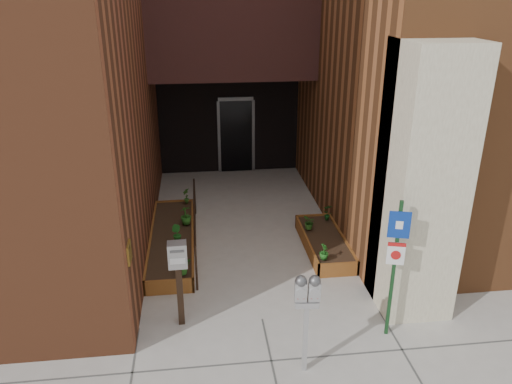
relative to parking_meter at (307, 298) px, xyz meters
name	(u,v)px	position (x,y,z in m)	size (l,w,h in m)	color
ground	(262,319)	(-0.44, 1.22, -1.21)	(80.00, 80.00, 0.00)	#9E9991
planter_left	(172,241)	(-1.99, 3.92, -1.07)	(0.90, 3.60, 0.30)	brown
planter_right	(324,243)	(1.16, 3.42, -1.07)	(0.80, 2.20, 0.30)	brown
handrail	(195,214)	(-1.49, 3.87, -0.46)	(0.04, 3.34, 0.90)	black
parking_meter	(307,298)	(0.00, 0.00, 0.00)	(0.35, 0.18, 1.56)	#ADADAF
sign_post	(395,256)	(1.46, 0.62, 0.20)	(0.31, 0.11, 2.29)	#153B1B
payment_dropbox	(178,266)	(-1.75, 1.29, -0.14)	(0.30, 0.23, 1.47)	black
shrub_left_a	(183,266)	(-1.73, 2.32, -0.74)	(0.29, 0.29, 0.32)	#215518
shrub_left_b	(176,234)	(-1.87, 3.53, -0.72)	(0.21, 0.21, 0.37)	#185217
shrub_left_c	(186,215)	(-1.69, 4.37, -0.70)	(0.23, 0.23, 0.41)	#24611B
shrub_left_d	(186,196)	(-1.69, 5.52, -0.72)	(0.19, 0.19, 0.36)	#295C1A
shrub_right_a	(324,252)	(0.91, 2.52, -0.75)	(0.17, 0.17, 0.31)	#1E5E1A
shrub_right_b	(328,212)	(1.41, 4.20, -0.72)	(0.20, 0.20, 0.37)	#175019
shrub_right_c	(309,223)	(0.91, 3.79, -0.75)	(0.27, 0.27, 0.31)	#245618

